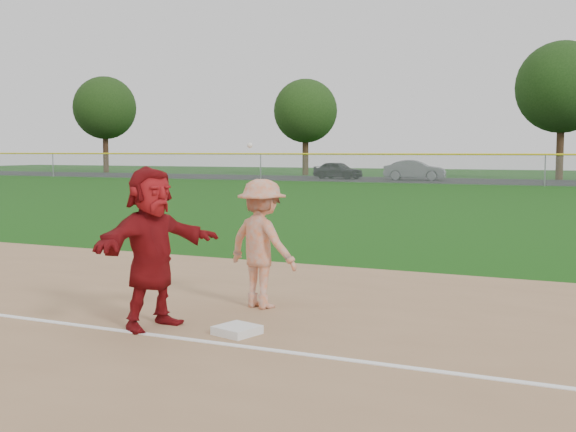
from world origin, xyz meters
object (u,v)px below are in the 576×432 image
at_px(car_left, 338,170).
at_px(first_base, 237,330).
at_px(base_runner, 151,247).
at_px(car_mid, 415,170).

bearing_deg(car_left, first_base, -149.24).
bearing_deg(car_left, base_runner, -150.55).
xyz_separation_m(car_left, car_mid, (6.28, -0.17, 0.07)).
relative_size(base_runner, car_mid, 0.44).
bearing_deg(car_mid, car_left, 79.91).
xyz_separation_m(first_base, car_left, (-16.28, 46.23, 0.62)).
bearing_deg(base_runner, car_left, 34.20).
bearing_deg(car_mid, base_runner, -177.72).
distance_m(base_runner, car_mid, 47.05).
bearing_deg(first_base, base_runner, -172.82).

